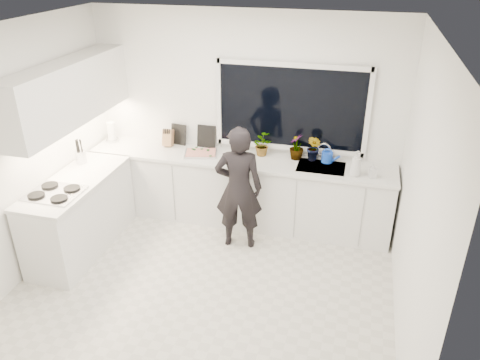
# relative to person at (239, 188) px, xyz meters

# --- Properties ---
(floor) EXTENTS (4.00, 3.50, 0.02)m
(floor) POSITION_rel_person_xyz_m (-0.15, -0.90, -0.79)
(floor) COLOR beige
(floor) RESTS_ON ground
(wall_back) EXTENTS (4.00, 0.02, 2.70)m
(wall_back) POSITION_rel_person_xyz_m (-0.15, 0.86, 0.57)
(wall_back) COLOR white
(wall_back) RESTS_ON ground
(wall_left) EXTENTS (0.02, 3.50, 2.70)m
(wall_left) POSITION_rel_person_xyz_m (-2.16, -0.90, 0.57)
(wall_left) COLOR white
(wall_left) RESTS_ON ground
(wall_right) EXTENTS (0.02, 3.50, 2.70)m
(wall_right) POSITION_rel_person_xyz_m (1.86, -0.90, 0.57)
(wall_right) COLOR white
(wall_right) RESTS_ON ground
(ceiling) EXTENTS (4.00, 3.50, 0.02)m
(ceiling) POSITION_rel_person_xyz_m (-0.15, -0.90, 1.93)
(ceiling) COLOR white
(ceiling) RESTS_ON wall_back
(window) EXTENTS (1.80, 0.02, 1.00)m
(window) POSITION_rel_person_xyz_m (0.45, 0.83, 0.77)
(window) COLOR black
(window) RESTS_ON wall_back
(base_cabinets_back) EXTENTS (3.92, 0.58, 0.88)m
(base_cabinets_back) POSITION_rel_person_xyz_m (-0.15, 0.55, -0.34)
(base_cabinets_back) COLOR white
(base_cabinets_back) RESTS_ON floor
(base_cabinets_left) EXTENTS (0.58, 1.60, 0.88)m
(base_cabinets_left) POSITION_rel_person_xyz_m (-1.82, -0.55, -0.34)
(base_cabinets_left) COLOR white
(base_cabinets_left) RESTS_ON floor
(countertop_back) EXTENTS (3.94, 0.62, 0.04)m
(countertop_back) POSITION_rel_person_xyz_m (-0.15, 0.54, 0.12)
(countertop_back) COLOR silver
(countertop_back) RESTS_ON base_cabinets_back
(countertop_left) EXTENTS (0.62, 1.60, 0.04)m
(countertop_left) POSITION_rel_person_xyz_m (-1.82, -0.55, 0.12)
(countertop_left) COLOR silver
(countertop_left) RESTS_ON base_cabinets_left
(upper_cabinets) EXTENTS (0.34, 2.10, 0.70)m
(upper_cabinets) POSITION_rel_person_xyz_m (-1.94, -0.20, 1.07)
(upper_cabinets) COLOR white
(upper_cabinets) RESTS_ON wall_left
(sink) EXTENTS (0.58, 0.42, 0.14)m
(sink) POSITION_rel_person_xyz_m (0.90, 0.55, 0.09)
(sink) COLOR silver
(sink) RESTS_ON countertop_back
(faucet) EXTENTS (0.03, 0.03, 0.22)m
(faucet) POSITION_rel_person_xyz_m (0.90, 0.75, 0.25)
(faucet) COLOR silver
(faucet) RESTS_ON countertop_back
(stovetop) EXTENTS (0.56, 0.48, 0.03)m
(stovetop) POSITION_rel_person_xyz_m (-1.84, -0.90, 0.16)
(stovetop) COLOR black
(stovetop) RESTS_ON countertop_left
(person) EXTENTS (0.62, 0.46, 1.55)m
(person) POSITION_rel_person_xyz_m (0.00, 0.00, 0.00)
(person) COLOR black
(person) RESTS_ON floor
(pizza_tray) EXTENTS (0.48, 0.40, 0.03)m
(pizza_tray) POSITION_rel_person_xyz_m (-0.64, 0.52, 0.16)
(pizza_tray) COLOR #B3B2B7
(pizza_tray) RESTS_ON countertop_back
(pizza) EXTENTS (0.43, 0.36, 0.01)m
(pizza) POSITION_rel_person_xyz_m (-0.64, 0.52, 0.18)
(pizza) COLOR red
(pizza) RESTS_ON pizza_tray
(watering_can) EXTENTS (0.17, 0.17, 0.13)m
(watering_can) POSITION_rel_person_xyz_m (0.95, 0.71, 0.21)
(watering_can) COLOR blue
(watering_can) RESTS_ON countertop_back
(paper_towel_roll) EXTENTS (0.13, 0.13, 0.26)m
(paper_towel_roll) POSITION_rel_person_xyz_m (-1.98, 0.65, 0.27)
(paper_towel_roll) COLOR silver
(paper_towel_roll) RESTS_ON countertop_back
(knife_block) EXTENTS (0.13, 0.10, 0.22)m
(knife_block) POSITION_rel_person_xyz_m (-1.17, 0.69, 0.25)
(knife_block) COLOR #966645
(knife_block) RESTS_ON countertop_back
(utensil_crock) EXTENTS (0.16, 0.16, 0.16)m
(utensil_crock) POSITION_rel_person_xyz_m (-2.00, -0.10, 0.22)
(utensil_crock) COLOR silver
(utensil_crock) RESTS_ON countertop_left
(picture_frame_large) EXTENTS (0.22, 0.05, 0.28)m
(picture_frame_large) POSITION_rel_person_xyz_m (-1.05, 0.79, 0.28)
(picture_frame_large) COLOR black
(picture_frame_large) RESTS_ON countertop_back
(picture_frame_small) EXTENTS (0.25, 0.03, 0.30)m
(picture_frame_small) POSITION_rel_person_xyz_m (-0.66, 0.79, 0.29)
(picture_frame_small) COLOR black
(picture_frame_small) RESTS_ON countertop_back
(herb_plants) EXTENTS (1.15, 0.34, 0.34)m
(herb_plants) POSITION_rel_person_xyz_m (0.35, 0.71, 0.30)
(herb_plants) COLOR #26662D
(herb_plants) RESTS_ON countertop_back
(soap_bottles) EXTENTS (0.33, 0.17, 0.31)m
(soap_bottles) POSITION_rel_person_xyz_m (1.35, 0.40, 0.29)
(soap_bottles) COLOR #D8BF66
(soap_bottles) RESTS_ON countertop_back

